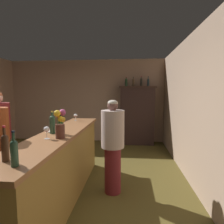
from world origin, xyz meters
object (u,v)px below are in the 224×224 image
object	(u,v)px
flower_arrangement	(60,124)
bar_counter	(61,167)
display_cabinet	(137,114)
wine_bottle_malbec	(14,152)
wine_bottle_pinot	(5,146)
bartender	(113,143)
display_bottle_midleft	(133,82)
display_bottle_midright	(148,82)
display_bottle_left	(126,82)
wine_glass_front	(47,130)
wine_bottle_chardonnay	(52,123)
cheese_plate	(51,131)
wine_bottle_syrah	(61,124)
display_bottle_center	(141,82)
wine_glass_mid	(76,116)

from	to	relation	value
flower_arrangement	bar_counter	bearing A→B (deg)	112.89
display_cabinet	wine_bottle_malbec	size ratio (longest dim) A/B	6.32
bar_counter	wine_bottle_pinot	bearing A→B (deg)	-91.79
wine_bottle_malbec	bartender	size ratio (longest dim) A/B	0.19
display_bottle_midleft	display_bottle_midright	bearing A→B (deg)	0.00
wine_bottle_malbec	display_bottle_left	xyz separation A→B (m)	(0.78, 4.57, 0.78)
wine_bottle_pinot	bar_counter	bearing A→B (deg)	88.21
flower_arrangement	display_bottle_midright	distance (m)	3.98
flower_arrangement	display_bottle_left	bearing A→B (deg)	78.27
display_bottle_midright	wine_glass_front	bearing A→B (deg)	-113.36
display_bottle_left	wine_bottle_chardonnay	bearing A→B (deg)	-106.02
wine_bottle_malbec	cheese_plate	bearing A→B (deg)	101.74
wine_bottle_pinot	cheese_plate	bearing A→B (deg)	95.94
wine_bottle_malbec	flower_arrangement	world-z (taller)	flower_arrangement
wine_bottle_syrah	display_bottle_midright	size ratio (longest dim) A/B	1.08
display_cabinet	cheese_plate	world-z (taller)	display_cabinet
wine_bottle_malbec	display_bottle_midright	size ratio (longest dim) A/B	0.97
bar_counter	cheese_plate	xyz separation A→B (m)	(-0.16, 0.06, 0.53)
display_bottle_center	bartender	size ratio (longest dim) A/B	0.20
wine_bottle_pinot	cheese_plate	world-z (taller)	wine_bottle_pinot
bar_counter	display_bottle_center	distance (m)	3.86
wine_bottle_malbec	display_bottle_midright	bearing A→B (deg)	72.27
display_bottle_left	display_bottle_midright	xyz separation A→B (m)	(0.68, 0.00, -0.01)
bar_counter	wine_bottle_pinot	distance (m)	1.33
display_bottle_midright	wine_bottle_chardonnay	bearing A→B (deg)	-115.95
wine_glass_mid	display_bottle_left	distance (m)	2.51
wine_bottle_pinot	wine_bottle_chardonnay	world-z (taller)	wine_bottle_chardonnay
wine_glass_mid	display_bottle_center	xyz separation A→B (m)	(1.46, 2.15, 0.80)
wine_bottle_pinot	wine_bottle_chardonnay	bearing A→B (deg)	92.21
display_cabinet	wine_glass_front	size ratio (longest dim) A/B	11.45
wine_glass_mid	display_bottle_midright	world-z (taller)	display_bottle_midright
wine_bottle_malbec	display_bottle_midleft	size ratio (longest dim) A/B	1.01
wine_bottle_pinot	bartender	bearing A→B (deg)	62.01
bar_counter	display_bottle_midright	world-z (taller)	display_bottle_midright
wine_bottle_chardonnay	display_bottle_center	bearing A→B (deg)	67.02
flower_arrangement	display_bottle_center	bearing A→B (deg)	71.47
bar_counter	wine_glass_front	world-z (taller)	wine_glass_front
wine_bottle_chardonnay	wine_glass_mid	size ratio (longest dim) A/B	2.33
flower_arrangement	cheese_plate	bearing A→B (deg)	127.75
wine_bottle_chardonnay	wine_bottle_malbec	bearing A→B (deg)	-80.93
wine_bottle_syrah	display_bottle_center	bearing A→B (deg)	69.15
display_bottle_center	display_bottle_midright	size ratio (longest dim) A/B	1.03
wine_bottle_pinot	wine_bottle_malbec	xyz separation A→B (m)	(0.15, -0.10, -0.01)
wine_bottle_pinot	wine_bottle_malbec	bearing A→B (deg)	-33.84
wine_bottle_chardonnay	flower_arrangement	distance (m)	0.34
wine_bottle_pinot	display_bottle_midright	world-z (taller)	display_bottle_midright
display_cabinet	bartender	xyz separation A→B (m)	(-0.50, -2.99, -0.12)
wine_bottle_chardonnay	wine_bottle_malbec	size ratio (longest dim) A/B	1.12
display_bottle_left	bartender	size ratio (longest dim) A/B	0.19
flower_arrangement	display_bottle_midleft	bearing A→B (deg)	74.97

